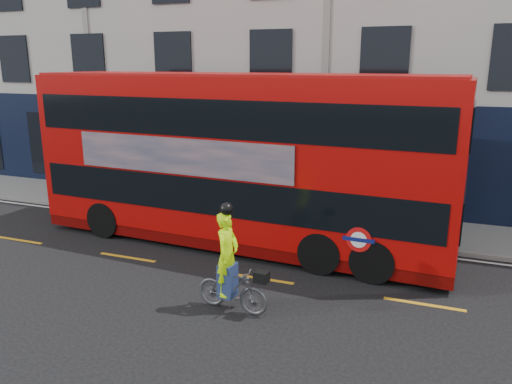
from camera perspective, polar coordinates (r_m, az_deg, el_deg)
The scene contains 8 objects.
ground at distance 11.68m, azimuth -2.17°, elevation -12.69°, with size 120.00×120.00×0.00m, color black.
pavement at distance 17.38m, azimuth 6.20°, elevation -3.23°, with size 60.00×3.00×0.12m, color gray.
kerb at distance 16.00m, azimuth 4.83°, elevation -4.75°, with size 60.00×0.12×0.13m, color slate.
building_terrace at distance 22.96m, azimuth 11.10°, elevation 19.68°, with size 50.00×10.07×15.00m.
road_edge_line at distance 15.75m, azimuth 4.52°, elevation -5.30°, with size 58.00×0.10×0.01m, color silver.
lane_dashes at distance 12.93m, azimuth 0.45°, elevation -9.83°, with size 58.00×0.12×0.01m, color orange, non-canonical shape.
bus at distance 14.72m, azimuth -1.87°, elevation 3.77°, with size 12.66×3.51×5.05m.
cyclist at distance 11.08m, azimuth -2.96°, elevation -9.39°, with size 1.75×0.72×2.48m.
Camera 1 is at (4.08, -9.54, 5.35)m, focal length 35.00 mm.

